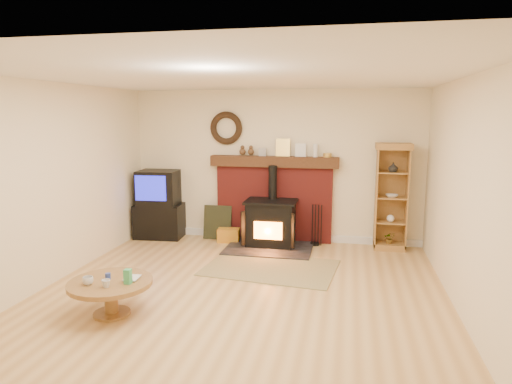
% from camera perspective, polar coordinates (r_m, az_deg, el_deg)
% --- Properties ---
extents(ground, '(5.50, 5.50, 0.00)m').
position_cam_1_polar(ground, '(5.61, -2.36, -13.27)').
color(ground, tan).
rests_on(ground, ground).
extents(room_shell, '(5.02, 5.52, 2.61)m').
position_cam_1_polar(room_shell, '(5.28, -2.43, 4.57)').
color(room_shell, beige).
rests_on(room_shell, ground).
extents(chimney_breast, '(2.20, 0.22, 1.78)m').
position_cam_1_polar(chimney_breast, '(7.90, 2.26, -0.41)').
color(chimney_breast, maroon).
rests_on(chimney_breast, ground).
extents(wood_stove, '(1.40, 1.00, 1.34)m').
position_cam_1_polar(wood_stove, '(7.61, 1.85, -4.03)').
color(wood_stove, black).
rests_on(wood_stove, ground).
extents(area_rug, '(1.96, 1.46, 0.01)m').
position_cam_1_polar(area_rug, '(6.66, 1.83, -9.42)').
color(area_rug, brown).
rests_on(area_rug, ground).
extents(tv_unit, '(0.86, 0.64, 1.21)m').
position_cam_1_polar(tv_unit, '(8.33, -12.00, -1.66)').
color(tv_unit, black).
rests_on(tv_unit, ground).
extents(curio_cabinet, '(0.56, 0.40, 1.73)m').
position_cam_1_polar(curio_cabinet, '(7.70, 16.55, -0.54)').
color(curio_cabinet, olive).
rests_on(curio_cabinet, ground).
extents(firelog_box, '(0.39, 0.27, 0.23)m').
position_cam_1_polar(firelog_box, '(7.95, -3.45, -5.43)').
color(firelog_box, yellow).
rests_on(firelog_box, ground).
extents(leaning_painting, '(0.50, 0.13, 0.60)m').
position_cam_1_polar(leaning_painting, '(8.11, -4.83, -3.80)').
color(leaning_painting, black).
rests_on(leaning_painting, ground).
extents(fire_tools, '(0.19, 0.16, 0.70)m').
position_cam_1_polar(fire_tools, '(7.80, 7.47, -5.49)').
color(fire_tools, black).
rests_on(fire_tools, ground).
extents(coffee_table, '(0.91, 0.91, 0.55)m').
position_cam_1_polar(coffee_table, '(5.34, -17.74, -11.29)').
color(coffee_table, brown).
rests_on(coffee_table, ground).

